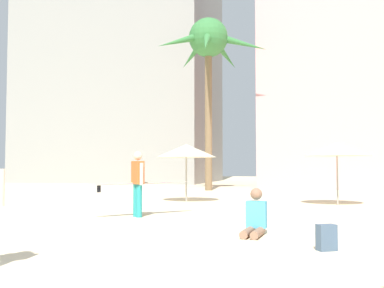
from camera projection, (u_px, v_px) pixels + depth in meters
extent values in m
cylinder|color=brown|center=(208.00, 113.00, 26.19)|extent=(0.41, 0.41, 8.89)
sphere|color=#387A3D|center=(208.00, 38.00, 26.42)|extent=(2.29, 2.29, 2.29)
cone|color=#387A3D|center=(242.00, 43.00, 26.23)|extent=(2.98, 0.99, 1.27)
cone|color=#387A3D|center=(225.00, 55.00, 27.94)|extent=(1.45, 2.85, 1.69)
cone|color=#387A3D|center=(193.00, 55.00, 28.07)|extent=(2.32, 2.46, 1.62)
cone|color=#387A3D|center=(180.00, 41.00, 25.38)|extent=(2.38, 2.45, 1.46)
cone|color=#387A3D|center=(206.00, 41.00, 24.57)|extent=(0.94, 2.81, 1.91)
cylinder|color=gray|center=(337.00, 174.00, 16.07)|extent=(0.06, 0.06, 2.22)
cone|color=beige|center=(337.00, 149.00, 16.11)|extent=(2.32, 2.32, 0.48)
cylinder|color=gray|center=(186.00, 173.00, 17.59)|extent=(0.06, 0.06, 2.23)
cone|color=beige|center=(186.00, 151.00, 17.64)|extent=(2.36, 2.36, 0.51)
cube|color=#465B71|center=(326.00, 238.00, 7.27)|extent=(0.35, 0.31, 0.42)
cube|color=#38495B|center=(322.00, 242.00, 7.38)|extent=(0.21, 0.16, 0.18)
cylinder|color=teal|center=(136.00, 200.00, 12.26)|extent=(0.23, 0.23, 0.88)
cylinder|color=teal|center=(139.00, 201.00, 12.09)|extent=(0.23, 0.23, 0.88)
cube|color=orange|center=(138.00, 173.00, 12.21)|extent=(0.44, 0.44, 0.62)
sphere|color=beige|center=(138.00, 156.00, 12.23)|extent=(0.34, 0.34, 0.24)
cylinder|color=beige|center=(134.00, 174.00, 12.42)|extent=(0.14, 0.14, 0.59)
cylinder|color=beige|center=(142.00, 174.00, 11.99)|extent=(0.14, 0.14, 0.59)
ellipsoid|color=beige|center=(142.00, 183.00, 12.49)|extent=(2.28, 2.53, 0.08)
ellipsoid|color=#5C37AC|center=(142.00, 183.00, 12.49)|extent=(2.31, 2.56, 0.05)
cube|color=black|center=(99.00, 189.00, 11.78)|extent=(0.08, 0.09, 0.18)
cylinder|color=#936B51|center=(258.00, 233.00, 8.69)|extent=(0.22, 0.81, 0.16)
cylinder|color=#936B51|center=(248.00, 232.00, 8.75)|extent=(0.22, 0.81, 0.16)
cube|color=#4CB2DB|center=(256.00, 214.00, 9.11)|extent=(0.41, 0.25, 0.54)
sphere|color=#936B51|center=(256.00, 194.00, 9.13)|extent=(0.26, 0.26, 0.24)
cylinder|color=beige|center=(1.00, 187.00, 6.03)|extent=(0.13, 0.13, 0.50)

